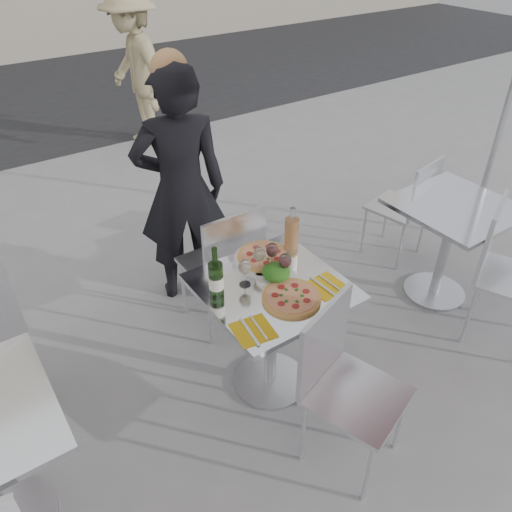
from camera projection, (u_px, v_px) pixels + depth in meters
ground at (270, 382)px, 3.03m from camera, size 80.00×80.00×0.00m
street_asphalt at (15, 98)px, 7.40m from camera, size 24.00×5.00×0.00m
main_table at (271, 316)px, 2.72m from camera, size 0.72×0.72×0.75m
side_table_right at (450, 232)px, 3.40m from camera, size 0.72×0.72×0.75m
chair_far at (226, 260)px, 3.11m from camera, size 0.43×0.44×0.93m
chair_near at (342, 375)px, 2.37m from camera, size 0.53×0.54×0.92m
side_chair_rfar at (410, 202)px, 3.80m from camera, size 0.46×0.47×0.86m
side_chair_rnear at (503, 263)px, 3.07m from camera, size 0.57×0.58×0.95m
woman_diner at (181, 190)px, 3.27m from camera, size 0.71×0.58×1.67m
pedestrian_b at (135, 69)px, 5.55m from camera, size 0.64×1.10×1.71m
pizza_near at (291, 297)px, 2.50m from camera, size 0.30×0.30×0.02m
pizza_far at (264, 257)px, 2.77m from camera, size 0.33×0.33×0.03m
salad_plate at (276, 273)px, 2.62m from camera, size 0.22×0.22×0.09m
wine_bottle at (216, 278)px, 2.46m from camera, size 0.07×0.08×0.29m
carafe at (291, 235)px, 2.77m from camera, size 0.08×0.08×0.29m
sugar_shaker at (292, 260)px, 2.69m from camera, size 0.06×0.06×0.11m
wineglass_white_a at (245, 268)px, 2.54m from camera, size 0.07×0.07×0.16m
wineglass_white_b at (259, 255)px, 2.63m from camera, size 0.07×0.07×0.16m
wineglass_red_a at (285, 262)px, 2.58m from camera, size 0.07×0.07×0.16m
wineglass_red_b at (272, 251)px, 2.66m from camera, size 0.07×0.07×0.16m
napkin_left at (253, 330)px, 2.32m from camera, size 0.20×0.20×0.01m
napkin_right at (326, 286)px, 2.59m from camera, size 0.19×0.20×0.01m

